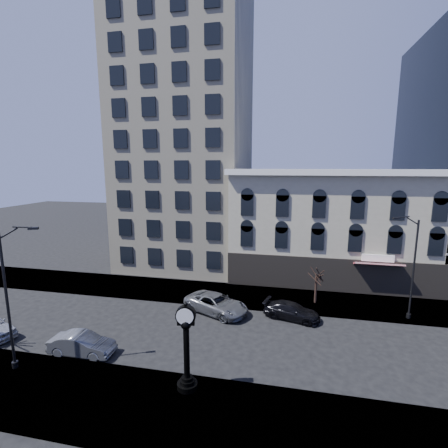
# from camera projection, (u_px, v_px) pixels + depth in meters

# --- Properties ---
(ground) EXTENTS (160.00, 160.00, 0.00)m
(ground) POSITION_uv_depth(u_px,v_px,m) (188.00, 333.00, 25.24)
(ground) COLOR black
(ground) RESTS_ON ground
(sidewalk_far) EXTENTS (160.00, 6.00, 0.12)m
(sidewalk_far) POSITION_uv_depth(u_px,v_px,m) (213.00, 293.00, 32.94)
(sidewalk_far) COLOR gray
(sidewalk_far) RESTS_ON ground
(sidewalk_near) EXTENTS (160.00, 6.00, 0.12)m
(sidewalk_near) POSITION_uv_depth(u_px,v_px,m) (143.00, 406.00, 17.53)
(sidewalk_near) COLOR gray
(sidewalk_near) RESTS_ON ground
(cream_tower) EXTENTS (15.90, 15.40, 42.50)m
(cream_tower) POSITION_uv_depth(u_px,v_px,m) (186.00, 114.00, 41.22)
(cream_tower) COLOR beige
(cream_tower) RESTS_ON ground
(victorian_row) EXTENTS (22.60, 11.19, 12.50)m
(victorian_row) POSITION_uv_depth(u_px,v_px,m) (331.00, 226.00, 37.06)
(victorian_row) COLOR #ACA68E
(victorian_row) RESTS_ON ground
(street_clock) EXTENTS (1.20, 1.20, 5.28)m
(street_clock) POSITION_uv_depth(u_px,v_px,m) (187.00, 350.00, 18.42)
(street_clock) COLOR black
(street_clock) RESTS_ON sidewalk_near
(street_lamp_near) EXTENTS (2.28, 1.18, 9.37)m
(street_lamp_near) POSITION_uv_depth(u_px,v_px,m) (15.00, 260.00, 19.61)
(street_lamp_near) COLOR black
(street_lamp_near) RESTS_ON sidewalk_near
(street_lamp_far) EXTENTS (2.26, 0.85, 8.93)m
(street_lamp_far) POSITION_uv_depth(u_px,v_px,m) (409.00, 241.00, 26.22)
(street_lamp_far) COLOR black
(street_lamp_far) RESTS_ON sidewalk_far
(bare_tree_far) EXTENTS (2.44, 2.44, 4.18)m
(bare_tree_far) POSITION_uv_depth(u_px,v_px,m) (317.00, 270.00, 30.03)
(bare_tree_far) COLOR black
(bare_tree_far) RESTS_ON sidewalk_far
(car_near_b) EXTENTS (4.55, 1.70, 1.48)m
(car_near_b) POSITION_uv_depth(u_px,v_px,m) (82.00, 344.00, 22.29)
(car_near_b) COLOR #595B60
(car_near_b) RESTS_ON ground
(car_far_a) EXTENTS (6.48, 4.88, 1.63)m
(car_far_a) POSITION_uv_depth(u_px,v_px,m) (216.00, 304.00, 28.61)
(car_far_a) COLOR #595B60
(car_far_a) RESTS_ON ground
(car_far_b) EXTENTS (5.08, 3.06, 1.38)m
(car_far_b) POSITION_uv_depth(u_px,v_px,m) (292.00, 311.00, 27.49)
(car_far_b) COLOR black
(car_far_b) RESTS_ON ground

